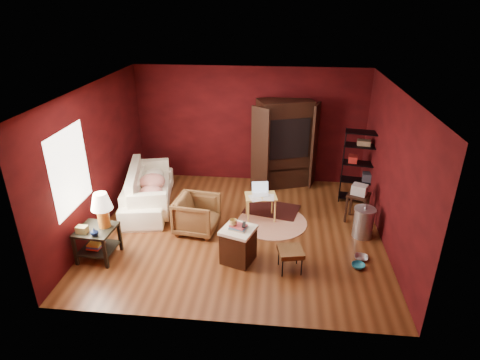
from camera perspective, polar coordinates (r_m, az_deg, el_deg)
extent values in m
cube|color=brown|center=(8.06, -0.15, -7.14)|extent=(5.50, 5.00, 0.02)
cube|color=white|center=(6.99, -0.17, 12.90)|extent=(5.50, 5.00, 0.02)
cube|color=#44090B|center=(9.77, 1.42, 7.78)|extent=(5.50, 0.02, 2.80)
cube|color=#44090B|center=(5.20, -3.12, -8.42)|extent=(5.50, 0.02, 2.80)
cube|color=#44090B|center=(8.16, -19.84, 2.81)|extent=(0.02, 5.00, 2.80)
cube|color=#44090B|center=(7.65, 20.87, 1.21)|extent=(0.02, 5.00, 2.80)
cube|color=white|center=(7.26, -23.04, 1.30)|extent=(0.02, 1.20, 1.40)
imported|color=white|center=(8.94, -13.00, -1.16)|extent=(1.00, 2.31, 0.87)
imported|color=black|center=(7.87, -6.13, -4.69)|extent=(0.81, 0.86, 0.80)
imported|color=#ACAFB3|center=(7.48, 16.94, -9.97)|extent=(0.24, 0.10, 0.24)
imported|color=teal|center=(7.26, 16.54, -11.13)|extent=(0.23, 0.08, 0.23)
imported|color=#0D1B42|center=(7.17, -20.01, -6.97)|extent=(0.15, 0.16, 0.13)
imported|color=#D6BA69|center=(6.77, -0.97, -5.96)|extent=(0.16, 0.14, 0.13)
cube|color=black|center=(7.41, -19.83, -6.66)|extent=(0.66, 0.66, 0.04)
cube|color=black|center=(7.60, -19.42, -9.12)|extent=(0.62, 0.62, 0.03)
cube|color=black|center=(7.49, -22.41, -9.27)|extent=(0.05, 0.05, 0.58)
cube|color=black|center=(7.23, -18.61, -9.93)|extent=(0.05, 0.05, 0.58)
cube|color=black|center=(7.88, -20.37, -7.13)|extent=(0.05, 0.05, 0.58)
cube|color=black|center=(7.63, -16.71, -7.67)|extent=(0.05, 0.05, 0.58)
cylinder|color=orange|center=(7.33, -18.83, -5.08)|extent=(0.22, 0.22, 0.35)
cone|color=#F2E5C6|center=(7.19, -19.17, -2.86)|extent=(0.40, 0.40, 0.29)
cube|color=#948E50|center=(7.33, -21.55, -6.56)|extent=(0.19, 0.14, 0.12)
cube|color=#D74835|center=(7.60, -19.81, -8.77)|extent=(0.25, 0.30, 0.03)
cube|color=#3574D7|center=(7.58, -19.78, -8.56)|extent=(0.25, 0.30, 0.03)
cube|color=#F2E950|center=(7.56, -19.75, -8.34)|extent=(0.25, 0.30, 0.03)
cube|color=white|center=(9.02, -12.48, -2.07)|extent=(1.17, 1.94, 0.38)
cube|color=white|center=(8.95, -14.75, -0.72)|extent=(0.60, 1.79, 0.76)
cube|color=white|center=(8.12, -13.00, -3.60)|extent=(0.78, 0.35, 0.52)
cube|color=white|center=(9.75, -12.27, 1.39)|extent=(0.78, 0.35, 0.52)
ellipsoid|color=#F73322|center=(8.42, -12.56, -1.79)|extent=(0.60, 0.60, 0.27)
ellipsoid|color=#F73322|center=(8.88, -12.37, -0.19)|extent=(0.67, 0.67, 0.30)
ellipsoid|color=white|center=(9.33, -12.17, 0.81)|extent=(0.55, 0.55, 0.25)
cube|color=#3E1E0E|center=(7.04, -0.24, -9.38)|extent=(0.63, 0.63, 0.59)
cube|color=white|center=(6.86, -0.24, -7.13)|extent=(0.67, 0.67, 0.05)
cube|color=beige|center=(6.84, -0.24, -6.85)|extent=(0.34, 0.30, 0.02)
cube|color=teal|center=(6.83, -0.24, -6.68)|extent=(0.32, 0.27, 0.02)
cube|color=#C1484B|center=(6.81, -0.24, -6.51)|extent=(0.32, 0.29, 0.02)
cube|color=black|center=(6.79, 0.55, -6.37)|extent=(0.06, 0.18, 0.02)
cube|color=black|center=(6.82, 7.20, -10.07)|extent=(0.48, 0.48, 0.08)
cube|color=black|center=(6.85, 7.18, -10.41)|extent=(0.43, 0.43, 0.02)
cylinder|color=black|center=(6.78, 6.06, -12.37)|extent=(0.02, 0.02, 0.33)
cylinder|color=black|center=(6.85, 8.75, -12.13)|extent=(0.02, 0.02, 0.33)
cylinder|color=black|center=(7.04, 5.53, -10.81)|extent=(0.02, 0.02, 0.33)
cylinder|color=black|center=(7.10, 8.12, -10.60)|extent=(0.02, 0.02, 0.33)
cylinder|color=beige|center=(8.33, 4.60, -5.95)|extent=(1.58, 1.58, 0.01)
cube|color=#431411|center=(8.78, 4.52, -4.15)|extent=(1.28, 1.00, 0.01)
cube|color=#FFDA74|center=(8.19, 2.98, -2.33)|extent=(0.70, 0.55, 0.03)
cylinder|color=#FFDA74|center=(8.13, 1.19, -4.61)|extent=(0.04, 0.04, 0.52)
cylinder|color=#FFDA74|center=(8.20, 4.99, -4.44)|extent=(0.04, 0.04, 0.52)
cylinder|color=#FFDA74|center=(8.44, 0.95, -3.43)|extent=(0.04, 0.04, 0.52)
cylinder|color=#FFDA74|center=(8.50, 4.61, -3.28)|extent=(0.04, 0.04, 0.52)
cube|color=white|center=(8.21, 2.95, -2.08)|extent=(0.37, 0.29, 0.02)
cube|color=silver|center=(8.26, 2.87, -0.99)|extent=(0.34, 0.13, 0.23)
cube|color=white|center=(8.08, 2.19, -2.58)|extent=(0.32, 0.37, 0.00)
cube|color=white|center=(8.12, 4.09, -2.47)|extent=(0.22, 0.32, 0.00)
cube|color=black|center=(9.63, 6.19, 5.20)|extent=(1.36, 1.02, 2.10)
cube|color=black|center=(9.46, 6.46, 6.24)|extent=(1.10, 0.79, 0.94)
cube|color=black|center=(9.17, 2.88, 4.28)|extent=(0.43, 0.34, 1.99)
cube|color=black|center=(9.60, 10.54, 4.83)|extent=(0.19, 0.49, 1.99)
cube|color=#2C2F31|center=(9.55, 6.33, 5.71)|extent=(0.83, 0.74, 0.57)
cube|color=black|center=(9.30, 6.88, 5.16)|extent=(0.53, 0.19, 0.44)
cube|color=black|center=(9.78, 6.15, 2.04)|extent=(1.12, 0.84, 0.06)
cylinder|color=black|center=(9.02, 14.34, 1.61)|extent=(0.03, 0.03, 1.64)
cylinder|color=black|center=(9.06, 19.16, 1.08)|extent=(0.03, 0.03, 1.64)
cylinder|color=black|center=(9.33, 14.41, 2.37)|extent=(0.03, 0.03, 1.64)
cylinder|color=black|center=(9.36, 19.07, 1.85)|extent=(0.03, 0.03, 1.64)
cube|color=black|center=(9.48, 16.22, -2.32)|extent=(0.85, 0.47, 0.02)
cube|color=black|center=(9.31, 16.51, -0.07)|extent=(0.85, 0.47, 0.02)
cube|color=black|center=(9.15, 16.82, 2.26)|extent=(0.85, 0.47, 0.02)
cube|color=black|center=(9.01, 17.14, 4.67)|extent=(0.85, 0.47, 0.02)
cube|color=black|center=(8.92, 17.37, 6.48)|extent=(0.85, 0.47, 0.02)
cube|color=maroon|center=(9.11, 15.75, 2.91)|extent=(0.22, 0.25, 0.15)
cube|color=#31303D|center=(9.28, 17.71, 0.42)|extent=(0.26, 0.26, 0.18)
cube|color=#7A6349|center=(8.99, 17.19, 5.10)|extent=(0.30, 0.22, 0.11)
cube|color=black|center=(8.43, 16.53, -2.06)|extent=(0.54, 0.54, 0.04)
cube|color=black|center=(8.45, 14.85, -4.05)|extent=(0.05, 0.05, 0.59)
cube|color=black|center=(8.38, 17.10, -4.59)|extent=(0.05, 0.05, 0.59)
cube|color=black|center=(8.74, 15.52, -3.10)|extent=(0.05, 0.05, 0.59)
cube|color=black|center=(8.68, 17.70, -3.61)|extent=(0.05, 0.05, 0.59)
cube|color=silver|center=(8.38, 16.63, -1.31)|extent=(0.35, 0.32, 0.20)
cylinder|color=#B5B7BD|center=(8.06, 17.12, -5.92)|extent=(0.49, 0.49, 0.56)
cylinder|color=#B5B7BD|center=(7.92, 17.39, -4.04)|extent=(0.54, 0.54, 0.04)
sphere|color=#B5B7BD|center=(7.90, 17.43, -3.80)|extent=(0.07, 0.07, 0.06)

